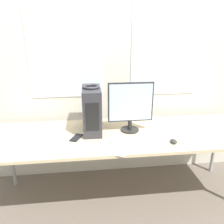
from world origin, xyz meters
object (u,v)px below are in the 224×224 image
pc_tower (92,110)px  headphones (91,87)px  keyboard (138,142)px  mouse (174,141)px  monitor_main (130,105)px  cell_phone (76,138)px

pc_tower → headphones: (0.00, 0.00, 0.23)m
pc_tower → keyboard: (0.39, -0.32, -0.21)m
pc_tower → mouse: 0.82m
pc_tower → monitor_main: monitor_main is taller
keyboard → mouse: 0.32m
headphones → cell_phone: bearing=-134.8°
monitor_main → keyboard: bearing=-85.5°
keyboard → monitor_main: bearing=94.5°
monitor_main → mouse: size_ratio=6.13×
keyboard → cell_phone: bearing=163.3°
keyboard → mouse: (0.32, -0.03, 0.01)m
headphones → keyboard: (0.39, -0.32, -0.44)m
keyboard → mouse: mouse is taller
monitor_main → mouse: (0.34, -0.31, -0.25)m
cell_phone → headphones: bearing=68.2°
headphones → mouse: bearing=-26.2°
mouse → cell_phone: 0.89m
pc_tower → mouse: pc_tower is taller
pc_tower → headphones: bearing=90.0°
headphones → cell_phone: (-0.15, -0.16, -0.45)m
keyboard → pc_tower: bearing=140.9°
monitor_main → pc_tower: bearing=173.2°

